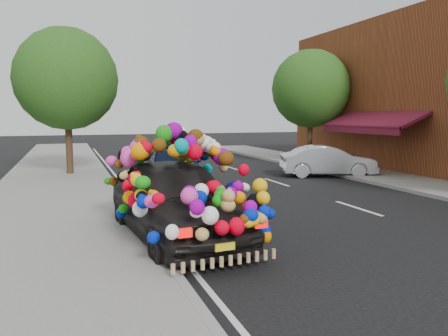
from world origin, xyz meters
The scene contains 10 objects.
ground centered at (0.00, 0.00, 0.00)m, with size 100.00×100.00×0.00m, color black.
sidewalk centered at (-4.30, 0.00, 0.06)m, with size 4.00×60.00×0.12m, color gray.
kerb centered at (-2.35, 0.00, 0.07)m, with size 0.15×60.00×0.13m, color gray.
footpath_far centered at (8.20, 3.00, 0.06)m, with size 3.00×40.00×0.12m, color gray.
lane_markings centered at (3.60, 0.00, 0.01)m, with size 6.00×50.00×0.01m, color silver, non-canonical shape.
tree_near_sidewalk centered at (-3.80, 9.50, 4.02)m, with size 4.20×4.20×6.13m.
tree_far_b centered at (8.00, 10.00, 3.89)m, with size 4.00×4.00×5.90m.
plush_art_car centered at (-1.80, -1.10, 1.19)m, with size 2.76×5.24×2.30m.
navy_sedan centered at (-0.37, 5.39, 0.68)m, with size 1.91×4.70×1.36m, color black.
silver_hatchback centered at (6.37, 5.77, 0.65)m, with size 1.37×3.93×1.30m, color silver.
Camera 1 is at (-3.86, -9.85, 2.55)m, focal length 35.00 mm.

